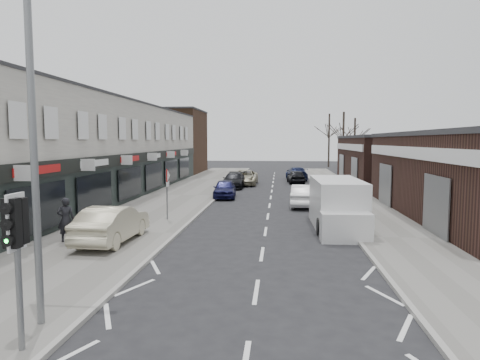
% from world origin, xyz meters
% --- Properties ---
extents(ground, '(160.00, 160.00, 0.00)m').
position_xyz_m(ground, '(0.00, 0.00, 0.00)').
color(ground, black).
rests_on(ground, ground).
extents(pavement_left, '(5.50, 64.00, 0.12)m').
position_xyz_m(pavement_left, '(-6.75, 22.00, 0.06)').
color(pavement_left, slate).
rests_on(pavement_left, ground).
extents(pavement_right, '(3.50, 64.00, 0.12)m').
position_xyz_m(pavement_right, '(5.75, 22.00, 0.06)').
color(pavement_right, slate).
rests_on(pavement_right, ground).
extents(shop_terrace_left, '(8.00, 41.00, 7.10)m').
position_xyz_m(shop_terrace_left, '(-13.50, 19.50, 3.55)').
color(shop_terrace_left, beige).
rests_on(shop_terrace_left, ground).
extents(brick_block_far, '(8.00, 10.00, 8.00)m').
position_xyz_m(brick_block_far, '(-13.50, 45.00, 4.00)').
color(brick_block_far, '#442C1D').
rests_on(brick_block_far, ground).
extents(right_unit_far, '(10.00, 16.00, 4.50)m').
position_xyz_m(right_unit_far, '(12.50, 34.00, 2.25)').
color(right_unit_far, '#341D17').
rests_on(right_unit_far, ground).
extents(tree_far_a, '(3.60, 3.60, 8.00)m').
position_xyz_m(tree_far_a, '(9.00, 48.00, 0.00)').
color(tree_far_a, '#382D26').
rests_on(tree_far_a, ground).
extents(tree_far_b, '(3.60, 3.60, 7.50)m').
position_xyz_m(tree_far_b, '(11.50, 54.00, 0.00)').
color(tree_far_b, '#382D26').
rests_on(tree_far_b, ground).
extents(tree_far_c, '(3.60, 3.60, 8.50)m').
position_xyz_m(tree_far_c, '(8.50, 60.00, 0.00)').
color(tree_far_c, '#382D26').
rests_on(tree_far_c, ground).
extents(traffic_light, '(0.28, 0.60, 3.10)m').
position_xyz_m(traffic_light, '(-4.40, -2.02, 2.41)').
color(traffic_light, slate).
rests_on(traffic_light, pavement_left).
extents(street_lamp, '(2.23, 0.22, 8.00)m').
position_xyz_m(street_lamp, '(-4.53, -0.80, 4.62)').
color(street_lamp, slate).
rests_on(street_lamp, pavement_left).
extents(warning_sign, '(0.12, 0.80, 2.70)m').
position_xyz_m(warning_sign, '(-5.16, 12.00, 2.20)').
color(warning_sign, slate).
rests_on(warning_sign, pavement_left).
extents(white_van, '(2.27, 6.13, 2.37)m').
position_xyz_m(white_van, '(3.40, 10.98, 1.12)').
color(white_van, silver).
rests_on(white_van, ground).
extents(sedan_on_pavement, '(1.72, 4.57, 1.49)m').
position_xyz_m(sedan_on_pavement, '(-6.11, 6.88, 0.86)').
color(sedan_on_pavement, beige).
rests_on(sedan_on_pavement, pavement_left).
extents(pedestrian, '(0.78, 0.66, 1.81)m').
position_xyz_m(pedestrian, '(-8.01, 6.77, 1.02)').
color(pedestrian, black).
rests_on(pedestrian, pavement_left).
extents(parked_car_left_a, '(1.88, 4.05, 1.34)m').
position_xyz_m(parked_car_left_a, '(-3.40, 21.53, 0.67)').
color(parked_car_left_a, '#13143C').
rests_on(parked_car_left_a, ground).
extents(parked_car_left_b, '(2.10, 4.75, 1.36)m').
position_xyz_m(parked_car_left_b, '(-3.40, 28.21, 0.68)').
color(parked_car_left_b, black).
rests_on(parked_car_left_b, ground).
extents(parked_car_left_c, '(2.35, 5.08, 1.41)m').
position_xyz_m(parked_car_left_c, '(-2.68, 31.00, 0.71)').
color(parked_car_left_c, '#A69F85').
rests_on(parked_car_left_c, ground).
extents(parked_car_right_a, '(1.84, 4.39, 1.41)m').
position_xyz_m(parked_car_right_a, '(2.20, 17.89, 0.70)').
color(parked_car_right_a, white).
rests_on(parked_car_right_a, ground).
extents(parked_car_right_b, '(1.83, 4.01, 1.33)m').
position_xyz_m(parked_car_right_b, '(2.28, 32.82, 0.67)').
color(parked_car_right_b, black).
rests_on(parked_car_right_b, ground).
extents(parked_car_right_c, '(2.38, 5.02, 1.42)m').
position_xyz_m(parked_car_right_c, '(2.47, 36.45, 0.71)').
color(parked_car_right_c, '#131A3B').
rests_on(parked_car_right_c, ground).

